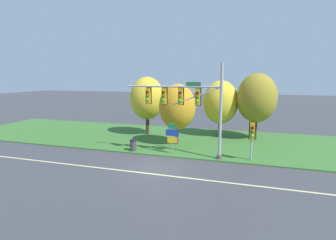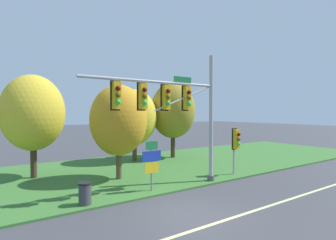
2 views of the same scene
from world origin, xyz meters
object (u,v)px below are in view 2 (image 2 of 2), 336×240
traffic_signal_mast (175,105)px  trash_bin (85,193)px  tree_left_of_mast (119,120)px  tree_mid_verge (173,111)px  tree_nearest_road (33,113)px  route_sign_post (152,160)px  pedestrian_signal_near_kerb (236,141)px  tree_behind_signpost (134,117)px

traffic_signal_mast → trash_bin: bearing=179.2°
tree_left_of_mast → tree_mid_verge: 8.07m
tree_nearest_road → trash_bin: bearing=-79.2°
traffic_signal_mast → route_sign_post: bearing=170.4°
trash_bin → pedestrian_signal_near_kerb: bearing=0.6°
pedestrian_signal_near_kerb → tree_nearest_road: (-10.53, 6.15, 1.76)m
tree_nearest_road → tree_left_of_mast: tree_nearest_road is taller
traffic_signal_mast → pedestrian_signal_near_kerb: bearing=2.0°
tree_behind_signpost → tree_mid_verge: bearing=-6.5°
pedestrian_signal_near_kerb → tree_left_of_mast: 7.27m
pedestrian_signal_near_kerb → tree_left_of_mast: tree_left_of_mast is taller
traffic_signal_mast → trash_bin: (-4.57, 0.06, -3.78)m
pedestrian_signal_near_kerb → tree_nearest_road: 12.32m
route_sign_post → tree_left_of_mast: size_ratio=0.45×
trash_bin → traffic_signal_mast: bearing=-0.8°
tree_behind_signpost → tree_mid_verge: (3.48, -0.39, 0.54)m
tree_left_of_mast → trash_bin: size_ratio=5.89×
traffic_signal_mast → tree_left_of_mast: size_ratio=1.39×
tree_nearest_road → tree_mid_verge: tree_mid_verge is taller
tree_mid_verge → trash_bin: 12.78m
traffic_signal_mast → tree_behind_signpost: 8.16m
tree_behind_signpost → trash_bin: bearing=-128.4°
traffic_signal_mast → tree_nearest_road: size_ratio=1.25×
tree_left_of_mast → route_sign_post: bearing=-82.3°
tree_left_of_mast → trash_bin: 5.24m
tree_left_of_mast → traffic_signal_mast: bearing=-63.1°
traffic_signal_mast → tree_mid_verge: (5.16, 7.55, -0.22)m
tree_left_of_mast → tree_mid_verge: (6.82, 4.27, 0.62)m
pedestrian_signal_near_kerb → tree_mid_verge: size_ratio=0.45×
tree_left_of_mast → tree_behind_signpost: 5.74m
traffic_signal_mast → trash_bin: 5.93m
route_sign_post → tree_nearest_road: bearing=126.4°
pedestrian_signal_near_kerb → tree_left_of_mast: size_ratio=0.53×
pedestrian_signal_near_kerb → tree_nearest_road: tree_nearest_road is taller
pedestrian_signal_near_kerb → tree_mid_verge: tree_mid_verge is taller
route_sign_post → tree_mid_verge: tree_mid_verge is taller
tree_left_of_mast → tree_mid_verge: bearing=32.0°
pedestrian_signal_near_kerb → trash_bin: size_ratio=3.11×
traffic_signal_mast → tree_nearest_road: traffic_signal_mast is taller
route_sign_post → tree_behind_signpost: size_ratio=0.43×
trash_bin → tree_mid_verge: bearing=37.6°
tree_left_of_mast → tree_behind_signpost: size_ratio=0.96×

